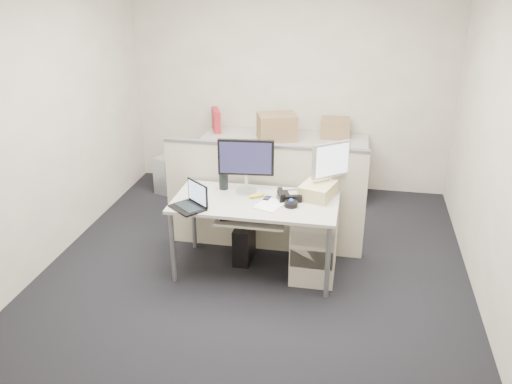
% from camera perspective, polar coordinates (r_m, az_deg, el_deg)
% --- Properties ---
extents(floor, '(4.00, 4.50, 0.01)m').
position_cam_1_polar(floor, '(5.26, -0.08, -8.24)').
color(floor, black).
rests_on(floor, ground).
extents(wall_back, '(4.00, 0.02, 2.70)m').
position_cam_1_polar(wall_back, '(6.86, 3.58, 11.46)').
color(wall_back, '#B3AE9C').
rests_on(wall_back, ground).
extents(wall_front, '(4.00, 0.02, 2.70)m').
position_cam_1_polar(wall_front, '(2.71, -9.32, -8.07)').
color(wall_front, '#B3AE9C').
rests_on(wall_front, ground).
extents(wall_left, '(0.02, 4.50, 2.70)m').
position_cam_1_polar(wall_left, '(5.44, -21.42, 6.77)').
color(wall_left, '#B3AE9C').
rests_on(wall_left, ground).
extents(wall_right, '(0.02, 4.50, 2.70)m').
position_cam_1_polar(wall_right, '(4.76, 24.33, 4.11)').
color(wall_right, '#B3AE9C').
rests_on(wall_right, ground).
extents(desk, '(1.50, 0.75, 0.73)m').
position_cam_1_polar(desk, '(4.95, -0.08, -1.61)').
color(desk, beige).
rests_on(desk, floor).
extents(keyboard_tray, '(0.62, 0.32, 0.02)m').
position_cam_1_polar(keyboard_tray, '(4.81, -0.49, -2.98)').
color(keyboard_tray, beige).
rests_on(keyboard_tray, desk).
extents(drawer_pedestal, '(0.40, 0.55, 0.65)m').
position_cam_1_polar(drawer_pedestal, '(5.08, 6.15, -5.34)').
color(drawer_pedestal, beige).
rests_on(drawer_pedestal, floor).
extents(cubicle_partition, '(2.00, 0.06, 1.10)m').
position_cam_1_polar(cubicle_partition, '(5.39, 0.82, -0.77)').
color(cubicle_partition, '#C2B49D').
rests_on(cubicle_partition, floor).
extents(back_counter, '(2.00, 0.60, 0.72)m').
position_cam_1_polar(back_counter, '(6.83, 3.02, 2.75)').
color(back_counter, beige).
rests_on(back_counter, floor).
extents(monitor_main, '(0.54, 0.25, 0.52)m').
position_cam_1_polar(monitor_main, '(5.01, -1.06, 2.72)').
color(monitor_main, black).
rests_on(monitor_main, desk).
extents(monitor_small, '(0.44, 0.40, 0.49)m').
position_cam_1_polar(monitor_small, '(5.05, 7.88, 2.49)').
color(monitor_small, '#B7B7BC').
rests_on(monitor_small, desk).
extents(laptop, '(0.37, 0.36, 0.22)m').
position_cam_1_polar(laptop, '(4.76, -7.27, -0.52)').
color(laptop, black).
rests_on(laptop, desk).
extents(trackball, '(0.14, 0.14, 0.05)m').
position_cam_1_polar(trackball, '(4.81, 3.72, -1.26)').
color(trackball, black).
rests_on(trackball, desk).
extents(desk_phone, '(0.25, 0.22, 0.06)m').
position_cam_1_polar(desk_phone, '(4.94, 3.51, -0.47)').
color(desk_phone, black).
rests_on(desk_phone, desk).
extents(paper_stack, '(0.29, 0.32, 0.01)m').
position_cam_1_polar(paper_stack, '(4.82, 1.48, -1.38)').
color(paper_stack, white).
rests_on(paper_stack, desk).
extents(sticky_pad, '(0.09, 0.09, 0.01)m').
position_cam_1_polar(sticky_pad, '(4.89, 1.99, -1.03)').
color(sticky_pad, '#E9BB44').
rests_on(sticky_pad, desk).
extents(travel_mug, '(0.12, 0.12, 0.18)m').
position_cam_1_polar(travel_mug, '(5.15, -3.44, 1.30)').
color(travel_mug, black).
rests_on(travel_mug, desk).
extents(banana, '(0.16, 0.13, 0.04)m').
position_cam_1_polar(banana, '(4.98, 0.08, -0.39)').
color(banana, yellow).
rests_on(banana, desk).
extents(cellphone, '(0.07, 0.11, 0.01)m').
position_cam_1_polar(cellphone, '(4.95, 1.16, -0.70)').
color(cellphone, black).
rests_on(cellphone, desk).
extents(manila_folders, '(0.36, 0.41, 0.13)m').
position_cam_1_polar(manila_folders, '(5.01, 6.54, 0.19)').
color(manila_folders, beige).
rests_on(manila_folders, desk).
extents(keyboard, '(0.51, 0.28, 0.03)m').
position_cam_1_polar(keyboard, '(4.84, -0.98, -2.47)').
color(keyboard, black).
rests_on(keyboard, keyboard_tray).
extents(pc_tower_desk, '(0.16, 0.40, 0.37)m').
position_cam_1_polar(pc_tower_desk, '(5.37, -1.25, -5.25)').
color(pc_tower_desk, black).
rests_on(pc_tower_desk, floor).
extents(pc_tower_spare_dark, '(0.25, 0.44, 0.39)m').
position_cam_1_polar(pc_tower_spare_dark, '(6.98, -7.12, 1.60)').
color(pc_tower_spare_dark, black).
rests_on(pc_tower_spare_dark, floor).
extents(pc_tower_spare_silver, '(0.36, 0.54, 0.47)m').
position_cam_1_polar(pc_tower_spare_silver, '(7.07, -8.85, 2.15)').
color(pc_tower_spare_silver, '#B7B7BC').
rests_on(pc_tower_spare_silver, floor).
extents(cardboard_box_left, '(0.54, 0.47, 0.34)m').
position_cam_1_polar(cardboard_box_left, '(6.56, 2.21, 6.77)').
color(cardboard_box_left, '#8C7550').
rests_on(cardboard_box_left, back_counter).
extents(cardboard_box_right, '(0.36, 0.29, 0.25)m').
position_cam_1_polar(cardboard_box_right, '(6.74, 8.34, 6.62)').
color(cardboard_box_right, '#8C7550').
rests_on(cardboard_box_right, back_counter).
extents(red_binder, '(0.19, 0.32, 0.30)m').
position_cam_1_polar(red_binder, '(6.93, -4.22, 7.48)').
color(red_binder, '#AA2029').
rests_on(red_binder, back_counter).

